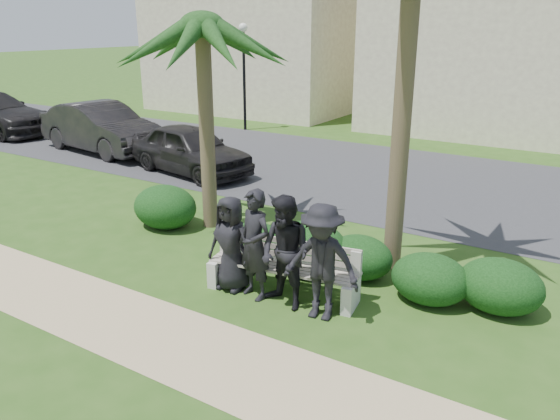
# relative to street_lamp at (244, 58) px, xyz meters

# --- Properties ---
(ground) EXTENTS (160.00, 160.00, 0.00)m
(ground) POSITION_rel_street_lamp_xyz_m (9.00, -12.00, -2.94)
(ground) COLOR #2B5017
(ground) RESTS_ON ground
(footpath) EXTENTS (30.00, 1.60, 0.01)m
(footpath) POSITION_rel_street_lamp_xyz_m (9.00, -13.80, -2.94)
(footpath) COLOR tan
(footpath) RESTS_ON ground
(asphalt_street) EXTENTS (160.00, 8.00, 0.01)m
(asphalt_street) POSITION_rel_street_lamp_xyz_m (9.00, -4.00, -2.94)
(asphalt_street) COLOR #2D2D30
(asphalt_street) RESTS_ON ground
(stucco_bldg_left) EXTENTS (10.40, 8.40, 7.30)m
(stucco_bldg_left) POSITION_rel_street_lamp_xyz_m (-3.00, 6.00, 0.72)
(stucco_bldg_left) COLOR #BEB08F
(stucco_bldg_left) RESTS_ON ground
(stucco_bldg_right) EXTENTS (8.40, 8.40, 7.30)m
(stucco_bldg_right) POSITION_rel_street_lamp_xyz_m (8.00, 6.00, 0.72)
(stucco_bldg_right) COLOR #BEB08F
(stucco_bldg_right) RESTS_ON ground
(street_lamp) EXTENTS (0.36, 0.36, 4.29)m
(street_lamp) POSITION_rel_street_lamp_xyz_m (0.00, 0.00, 0.00)
(street_lamp) COLOR black
(street_lamp) RESTS_ON ground
(park_bench) EXTENTS (2.60, 0.97, 0.88)m
(park_bench) POSITION_rel_street_lamp_xyz_m (9.17, -11.74, -2.55)
(park_bench) COLOR #A29988
(park_bench) RESTS_ON ground
(man_a) EXTENTS (0.80, 0.53, 1.62)m
(man_a) POSITION_rel_street_lamp_xyz_m (8.32, -12.03, -2.13)
(man_a) COLOR black
(man_a) RESTS_ON ground
(man_b) EXTENTS (0.76, 0.60, 1.83)m
(man_b) POSITION_rel_street_lamp_xyz_m (8.83, -12.06, -2.03)
(man_b) COLOR black
(man_b) RESTS_ON ground
(man_c) EXTENTS (1.01, 0.86, 1.82)m
(man_c) POSITION_rel_street_lamp_xyz_m (9.41, -12.07, -2.03)
(man_c) COLOR black
(man_c) RESTS_ON ground
(man_d) EXTENTS (1.25, 0.81, 1.82)m
(man_d) POSITION_rel_street_lamp_xyz_m (10.05, -12.09, -2.03)
(man_d) COLOR black
(man_d) RESTS_ON ground
(hedge_a) EXTENTS (1.47, 1.21, 0.96)m
(hedge_a) POSITION_rel_street_lamp_xyz_m (5.28, -10.41, -2.46)
(hedge_a) COLOR black
(hedge_a) RESTS_ON ground
(hedge_b) EXTENTS (1.08, 0.90, 0.71)m
(hedge_b) POSITION_rel_street_lamp_xyz_m (7.93, -10.73, -2.59)
(hedge_b) COLOR black
(hedge_b) RESTS_ON ground
(hedge_c) EXTENTS (1.46, 1.20, 0.95)m
(hedge_c) POSITION_rel_street_lamp_xyz_m (9.08, -10.73, -2.47)
(hedge_c) COLOR black
(hedge_c) RESTS_ON ground
(hedge_d) EXTENTS (1.19, 0.98, 0.78)m
(hedge_d) POSITION_rel_street_lamp_xyz_m (9.96, -10.46, -2.56)
(hedge_d) COLOR black
(hedge_d) RESTS_ON ground
(hedge_e) EXTENTS (1.26, 1.04, 0.82)m
(hedge_e) POSITION_rel_street_lamp_xyz_m (11.29, -10.69, -2.53)
(hedge_e) COLOR black
(hedge_e) RESTS_ON ground
(hedge_f) EXTENTS (1.32, 1.09, 0.86)m
(hedge_f) POSITION_rel_street_lamp_xyz_m (12.30, -10.40, -2.51)
(hedge_f) COLOR black
(hedge_f) RESTS_ON ground
(palm_left) EXTENTS (3.00, 3.00, 5.14)m
(palm_left) POSITION_rel_street_lamp_xyz_m (6.10, -9.85, 1.25)
(palm_left) COLOR brown
(palm_left) RESTS_ON ground
(car_a) EXTENTS (4.49, 2.45, 1.45)m
(car_a) POSITION_rel_street_lamp_xyz_m (2.74, -6.61, -2.22)
(car_a) COLOR black
(car_a) RESTS_ON ground
(car_b) EXTENTS (5.28, 2.41, 1.68)m
(car_b) POSITION_rel_street_lamp_xyz_m (-1.80, -6.04, -2.10)
(car_b) COLOR black
(car_b) RESTS_ON ground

